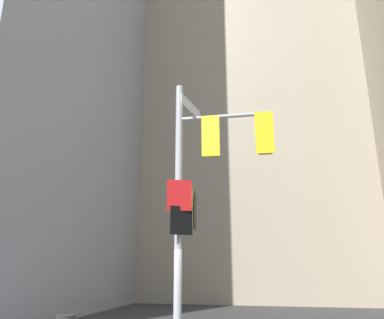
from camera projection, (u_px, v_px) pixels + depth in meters
building_mid_block at (237, 105)px, 34.14m from camera, size 17.64×17.64×32.61m
signal_pole_assembly at (200, 186)px, 10.20m from camera, size 2.89×2.55×7.04m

